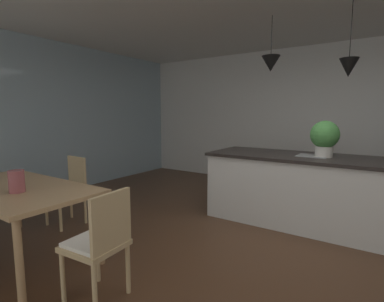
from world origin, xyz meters
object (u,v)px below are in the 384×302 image
(dining_table, at_px, (16,193))
(chair_kitchen_end, at_px, (100,241))
(potted_plant_on_island, at_px, (325,137))
(chair_far_left, at_px, (69,188))
(vase_on_dining_table, at_px, (17,181))
(kitchen_island, at_px, (301,189))

(dining_table, height_order, chair_kitchen_end, chair_kitchen_end)
(chair_kitchen_end, height_order, potted_plant_on_island, potted_plant_on_island)
(dining_table, relative_size, chair_far_left, 2.02)
(chair_kitchen_end, bearing_deg, chair_far_left, 153.56)
(vase_on_dining_table, bearing_deg, chair_far_left, 124.90)
(chair_far_left, relative_size, vase_on_dining_table, 4.30)
(potted_plant_on_island, distance_m, vase_on_dining_table, 3.38)
(chair_far_left, height_order, kitchen_island, kitchen_island)
(kitchen_island, xyz_separation_m, potted_plant_on_island, (0.25, 0.00, 0.69))
(kitchen_island, xyz_separation_m, vase_on_dining_table, (-1.88, -2.61, 0.36))
(chair_far_left, bearing_deg, dining_table, -64.41)
(dining_table, xyz_separation_m, vase_on_dining_table, (0.24, -0.09, 0.17))
(chair_kitchen_end, distance_m, chair_far_left, 1.83)
(kitchen_island, bearing_deg, chair_kitchen_end, -109.21)
(dining_table, relative_size, potted_plant_on_island, 3.91)
(kitchen_island, relative_size, vase_on_dining_table, 11.67)
(chair_far_left, bearing_deg, vase_on_dining_table, -55.10)
(chair_kitchen_end, relative_size, kitchen_island, 0.37)
(potted_plant_on_island, bearing_deg, dining_table, -133.34)
(chair_far_left, height_order, vase_on_dining_table, vase_on_dining_table)
(chair_far_left, bearing_deg, kitchen_island, 33.94)
(chair_far_left, bearing_deg, potted_plant_on_island, 31.49)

